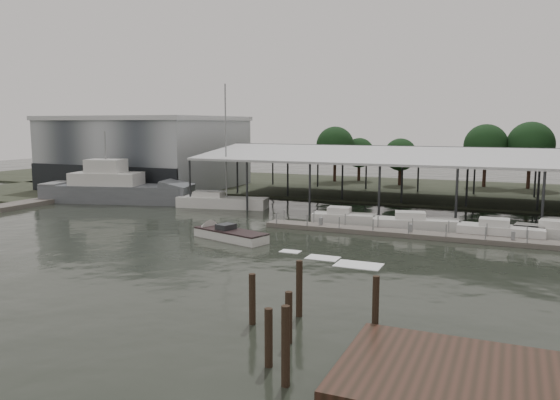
% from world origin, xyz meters
% --- Properties ---
extents(ground, '(200.00, 200.00, 0.00)m').
position_xyz_m(ground, '(0.00, 0.00, 0.00)').
color(ground, black).
rests_on(ground, ground).
extents(land_strip_far, '(140.00, 30.00, 0.30)m').
position_xyz_m(land_strip_far, '(0.00, 42.00, 0.10)').
color(land_strip_far, '#3A4130').
rests_on(land_strip_far, ground).
extents(land_strip_west, '(20.00, 40.00, 0.30)m').
position_xyz_m(land_strip_west, '(-40.00, 30.00, 0.10)').
color(land_strip_west, '#3A4130').
rests_on(land_strip_west, ground).
extents(storage_warehouse, '(24.50, 20.50, 10.50)m').
position_xyz_m(storage_warehouse, '(-28.00, 29.94, 5.29)').
color(storage_warehouse, '#9BA1A5').
rests_on(storage_warehouse, ground).
extents(covered_boat_shed, '(58.24, 24.00, 6.96)m').
position_xyz_m(covered_boat_shed, '(17.00, 28.00, 6.13)').
color(covered_boat_shed, silver).
rests_on(covered_boat_shed, ground).
extents(trawler_dock, '(3.00, 18.00, 0.50)m').
position_xyz_m(trawler_dock, '(-30.00, 14.00, 0.25)').
color(trawler_dock, slate).
rests_on(trawler_dock, ground).
extents(floating_dock, '(28.00, 2.00, 1.40)m').
position_xyz_m(floating_dock, '(15.00, 10.00, 0.20)').
color(floating_dock, slate).
rests_on(floating_dock, ground).
extents(grey_trawler, '(18.83, 8.85, 8.84)m').
position_xyz_m(grey_trawler, '(-22.46, 16.37, 1.58)').
color(grey_trawler, slate).
rests_on(grey_trawler, ground).
extents(white_sailboat, '(10.59, 4.34, 14.02)m').
position_xyz_m(white_sailboat, '(-8.63, 17.56, 0.65)').
color(white_sailboat, silver).
rests_on(white_sailboat, ground).
extents(speedboat_underway, '(18.05, 7.25, 2.00)m').
position_xyz_m(speedboat_underway, '(0.08, 2.93, 0.39)').
color(speedboat_underway, silver).
rests_on(speedboat_underway, ground).
extents(moored_cruiser_0, '(6.10, 2.79, 1.70)m').
position_xyz_m(moored_cruiser_0, '(7.20, 13.04, 0.61)').
color(moored_cruiser_0, silver).
rests_on(moored_cruiser_0, ground).
extents(moored_cruiser_1, '(7.83, 3.72, 1.70)m').
position_xyz_m(moored_cruiser_1, '(13.88, 12.84, 0.61)').
color(moored_cruiser_1, silver).
rests_on(moored_cruiser_1, ground).
extents(moored_cruiser_2, '(6.79, 2.24, 1.70)m').
position_xyz_m(moored_cruiser_2, '(20.94, 12.07, 0.61)').
color(moored_cruiser_2, silver).
rests_on(moored_cruiser_2, ground).
extents(mooring_pilings, '(5.74, 7.54, 3.63)m').
position_xyz_m(mooring_pilings, '(13.43, -14.75, 1.00)').
color(mooring_pilings, '#35251A').
rests_on(mooring_pilings, ground).
extents(horizon_tree_line, '(67.39, 10.41, 11.52)m').
position_xyz_m(horizon_tree_line, '(23.84, 47.63, 6.17)').
color(horizon_tree_line, black).
rests_on(horizon_tree_line, ground).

